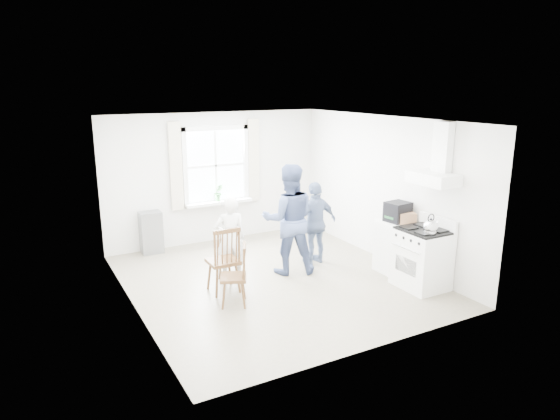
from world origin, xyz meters
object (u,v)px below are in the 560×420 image
Objects in this scene: low_cabinet at (395,247)px; windsor_chair_b at (228,247)px; gas_stove at (422,258)px; windsor_chair_c at (240,268)px; person_mid at (289,219)px; person_right at (316,223)px; stereo_stack at (398,212)px; person_left at (230,239)px; windsor_chair_a at (226,253)px.

windsor_chair_b is at bearing 156.75° from low_cabinet.
gas_stove is 1.22× the size of windsor_chair_c.
person_mid is 0.69m from person_right.
low_cabinet is at bearing 103.46° from stereo_stack.
windsor_chair_c is 0.62× the size of person_right.
stereo_stack is 2.81m from person_left.
windsor_chair_a is (-2.87, 0.53, 0.20)m from low_cabinet.
gas_stove is 0.70m from low_cabinet.
person_mid is at bearing -179.31° from person_left.
stereo_stack is 1.82m from person_mid.
person_left reaches higher than windsor_chair_c.
person_left is (-2.59, 1.03, -0.37)m from stereo_stack.
gas_stove is 0.80× the size of person_left.
windsor_chair_a is 1.22× the size of windsor_chair_b.
windsor_chair_a reaches higher than windsor_chair_b.
windsor_chair_a is 1.36m from person_mid.
gas_stove is at bearing -96.03° from stereo_stack.
windsor_chair_a is 0.46m from windsor_chair_c.
windsor_chair_a is 0.76× the size of person_left.
low_cabinet is 1.03× the size of windsor_chair_b.
person_mid reaches higher than windsor_chair_a.
person_left is at bearing 145.64° from gas_stove.
stereo_stack is (0.07, 0.69, 0.58)m from gas_stove.
stereo_stack is at bearing 83.97° from gas_stove.
gas_stove is at bearing 155.12° from person_mid.
person_right is at bearing 14.58° from windsor_chair_a.
person_right reaches higher than windsor_chair_a.
low_cabinet is 0.62m from stereo_stack.
windsor_chair_b is 1.10m from person_mid.
person_right reaches higher than low_cabinet.
windsor_chair_a is 0.57× the size of person_mid.
low_cabinet is 1.43m from person_right.
person_mid reaches higher than gas_stove.
windsor_chair_a is (-2.80, 1.23, 0.17)m from gas_stove.
windsor_chair_b is 0.95× the size of windsor_chair_c.
windsor_chair_b is at bearing -7.45° from person_right.
low_cabinet is 2.79m from person_left.
windsor_chair_a is at bearing -116.38° from windsor_chair_b.
stereo_stack is 0.22× the size of person_mid.
windsor_chair_c is at bearing -103.80° from windsor_chair_b.
person_left is at bearing 59.71° from windsor_chair_a.
windsor_chair_b is 0.59× the size of person_right.
gas_stove is at bearing -95.68° from low_cabinet.
low_cabinet is at bearing 84.32° from gas_stove.
person_right reaches higher than gas_stove.
windsor_chair_c is at bearing 52.86° from person_mid.
stereo_stack reaches higher than gas_stove.
stereo_stack is 0.44× the size of windsor_chair_c.
low_cabinet is at bearing 172.46° from person_mid.
gas_stove is 0.90m from stereo_stack.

